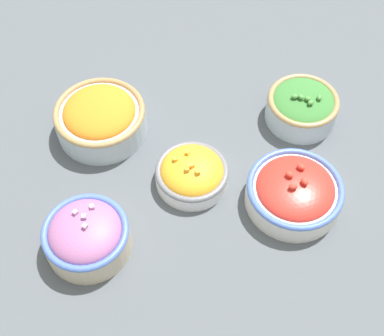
% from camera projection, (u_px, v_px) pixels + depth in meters
% --- Properties ---
extents(ground_plane, '(3.00, 3.00, 0.00)m').
position_uv_depth(ground_plane, '(192.00, 177.00, 0.99)').
color(ground_plane, '#4C5156').
extents(bowl_squash, '(0.13, 0.13, 0.06)m').
position_uv_depth(bowl_squash, '(194.00, 173.00, 0.96)').
color(bowl_squash, white).
rests_on(bowl_squash, ground_plane).
extents(bowl_cherry_tomatoes, '(0.17, 0.17, 0.07)m').
position_uv_depth(bowl_cherry_tomatoes, '(294.00, 192.00, 0.93)').
color(bowl_cherry_tomatoes, silver).
rests_on(bowl_cherry_tomatoes, ground_plane).
extents(bowl_broccoli, '(0.14, 0.14, 0.07)m').
position_uv_depth(bowl_broccoli, '(302.00, 106.00, 1.04)').
color(bowl_broccoli, '#B2C1CC').
rests_on(bowl_broccoli, ground_plane).
extents(bowl_red_onion, '(0.14, 0.14, 0.08)m').
position_uv_depth(bowl_red_onion, '(86.00, 235.00, 0.88)').
color(bowl_red_onion, beige).
rests_on(bowl_red_onion, ground_plane).
extents(bowl_carrots, '(0.17, 0.17, 0.08)m').
position_uv_depth(bowl_carrots, '(100.00, 117.00, 1.02)').
color(bowl_carrots, '#B2C1CC').
rests_on(bowl_carrots, ground_plane).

